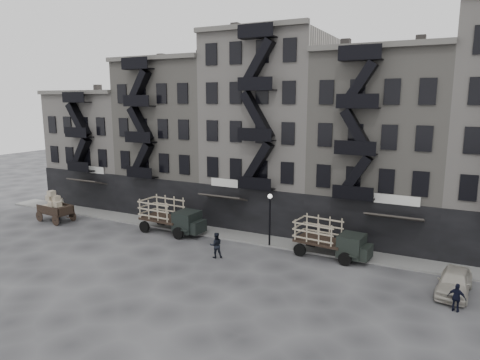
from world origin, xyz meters
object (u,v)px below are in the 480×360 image
at_px(car_east, 454,282).
at_px(wagon, 54,204).
at_px(stake_truck_east, 330,236).
at_px(horse, 59,204).
at_px(pedestrian_west, 58,214).
at_px(stake_truck_west, 171,214).
at_px(pedestrian_mid, 216,245).
at_px(policeman, 457,298).

bearing_deg(car_east, wagon, -174.18).
bearing_deg(stake_truck_east, car_east, -11.33).
xyz_separation_m(horse, wagon, (2.54, -2.60, 0.89)).
bearing_deg(pedestrian_west, horse, 85.01).
relative_size(stake_truck_west, car_east, 1.38).
height_order(wagon, pedestrian_west, wagon).
bearing_deg(stake_truck_west, pedestrian_mid, -24.88).
bearing_deg(wagon, car_east, 6.13).
height_order(horse, stake_truck_east, stake_truck_east).
bearing_deg(stake_truck_east, wagon, -168.15).
xyz_separation_m(wagon, pedestrian_mid, (18.52, -1.32, -0.76)).
bearing_deg(car_east, stake_truck_west, -179.61).
relative_size(wagon, pedestrian_west, 2.23).
relative_size(stake_truck_west, pedestrian_mid, 3.16).
distance_m(pedestrian_west, policeman, 33.71).
bearing_deg(stake_truck_west, stake_truck_east, 4.89).
bearing_deg(horse, car_east, -89.78).
distance_m(wagon, stake_truck_east, 26.06).
bearing_deg(pedestrian_west, wagon, 104.27).
bearing_deg(policeman, wagon, 9.85).
distance_m(stake_truck_east, policeman, 9.84).
height_order(horse, wagon, wagon).
height_order(car_east, pedestrian_west, pedestrian_west).
bearing_deg(pedestrian_mid, pedestrian_west, -40.34).
distance_m(stake_truck_west, pedestrian_mid, 7.40).
relative_size(car_east, policeman, 2.70).
relative_size(stake_truck_east, pedestrian_west, 3.42).
height_order(horse, policeman, horse).
relative_size(stake_truck_west, pedestrian_west, 3.62).
xyz_separation_m(horse, pedestrian_mid, (21.06, -3.92, 0.14)).
bearing_deg(pedestrian_west, car_east, -52.89).
bearing_deg(policeman, horse, 6.13).
xyz_separation_m(car_east, pedestrian_west, (-33.50, -0.28, 0.09)).
bearing_deg(horse, stake_truck_east, -85.73).
bearing_deg(horse, policeman, -93.49).
xyz_separation_m(car_east, pedestrian_mid, (-15.70, -1.31, 0.21)).
relative_size(stake_truck_east, car_east, 1.30).
xyz_separation_m(pedestrian_west, policeman, (33.64, -2.15, -0.02)).
height_order(wagon, stake_truck_east, wagon).
bearing_deg(stake_truck_east, stake_truck_west, -171.86).
bearing_deg(stake_truck_west, car_east, -2.56).
bearing_deg(policeman, pedestrian_west, 10.26).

